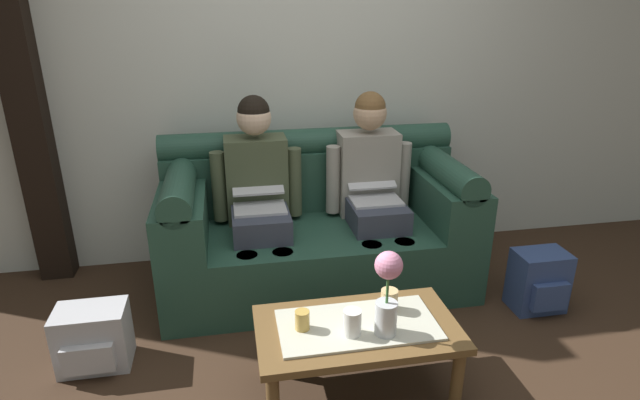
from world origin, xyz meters
name	(u,v)px	position (x,y,z in m)	size (l,w,h in m)	color
back_wall_patterned	(301,48)	(0.00, 1.70, 1.45)	(6.00, 0.12, 2.90)	silver
timber_pillar	(17,54)	(-1.70, 1.58, 1.45)	(0.20, 0.20, 2.90)	black
couch	(316,227)	(0.00, 1.17, 0.38)	(1.91, 0.88, 0.96)	#234738
person_left	(258,190)	(-0.36, 1.17, 0.66)	(0.56, 0.67, 1.22)	#383D4C
person_right	(372,183)	(0.36, 1.17, 0.66)	(0.56, 0.67, 1.22)	#383D4C
coffee_table	(357,334)	(0.00, 0.10, 0.31)	(0.92, 0.51, 0.37)	brown
flower_vase	(387,290)	(0.10, 0.01, 0.59)	(0.12, 0.12, 0.40)	silver
cup_near_left	(352,322)	(-0.04, 0.03, 0.43)	(0.08, 0.08, 0.12)	white
cup_near_right	(389,300)	(0.17, 0.19, 0.42)	(0.08, 0.08, 0.10)	#DBB77A
cup_far_center	(302,320)	(-0.25, 0.11, 0.42)	(0.07, 0.07, 0.09)	gold
backpack_right	(539,282)	(1.24, 0.58, 0.18)	(0.31, 0.25, 0.37)	#33477A
backpack_left	(93,339)	(-1.25, 0.52, 0.16)	(0.34, 0.27, 0.32)	#B7B7BC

